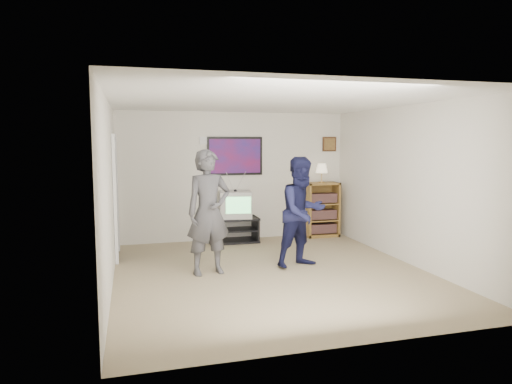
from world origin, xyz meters
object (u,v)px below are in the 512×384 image
media_stand (233,230)px  person_tall (209,212)px  crt_television (235,204)px  person_short (302,212)px  bookshelf (321,210)px

media_stand → person_tall: (-0.80, -1.99, 0.67)m
crt_television → person_short: 2.07m
crt_television → person_tall: (-0.85, -1.99, 0.18)m
media_stand → person_short: size_ratio=0.56×
crt_television → person_short: size_ratio=0.35×
media_stand → person_tall: size_ratio=0.53×
crt_television → person_short: (0.61, -1.97, 0.12)m
media_stand → person_short: person_short is taller
bookshelf → person_tall: person_tall is taller
crt_television → media_stand: bearing=-171.2°
crt_television → person_short: person_short is taller
media_stand → bookshelf: bearing=2.2°
media_stand → person_short: (0.66, -1.97, 0.61)m
bookshelf → person_short: bearing=-120.7°
bookshelf → person_short: (-1.20, -2.02, 0.30)m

